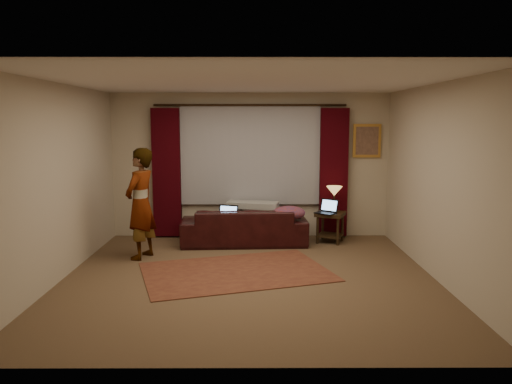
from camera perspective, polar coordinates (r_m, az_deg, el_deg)
floor at (r=6.86m, az=-0.81°, el=-9.78°), size 5.00×5.00×0.01m
ceiling at (r=6.54m, az=-0.86°, el=12.48°), size 5.00×5.00×0.02m
wall_back at (r=9.06m, az=-0.67°, el=3.04°), size 5.00×0.02×2.60m
wall_front at (r=4.10m, az=-1.20°, el=-3.16°), size 5.00×0.02×2.60m
wall_left at (r=7.06m, az=-21.58°, el=1.02°), size 0.02×5.00×2.60m
wall_right at (r=7.01m, az=20.07°, el=1.05°), size 0.02×5.00×2.60m
sheer_curtain at (r=8.98m, az=-0.67°, el=4.28°), size 2.50×0.05×1.80m
drape_left at (r=9.10m, az=-10.17°, el=2.18°), size 0.50×0.14×2.30m
drape_right at (r=9.07m, az=8.85°, el=2.19°), size 0.50×0.14×2.30m
curtain_rod at (r=8.92m, az=-0.68°, el=9.91°), size 0.04×0.04×3.40m
picture_frame at (r=9.23m, az=12.55°, el=5.74°), size 0.50×0.04×0.60m
sofa at (r=8.56m, az=-1.37°, el=-3.14°), size 2.18×1.02×0.86m
throw_blanket at (r=8.75m, az=-0.39°, el=0.05°), size 0.95×0.53×0.11m
clothing_pile at (r=8.47m, az=3.77°, el=-2.46°), size 0.66×0.57×0.24m
laptop_sofa at (r=8.44m, az=-3.45°, el=-2.48°), size 0.42×0.44×0.24m
area_rug at (r=7.09m, az=-2.29°, el=-9.09°), size 2.92×2.37×0.01m
end_table at (r=8.81m, az=8.46°, el=-4.00°), size 0.60×0.60×0.53m
tiffany_lamp at (r=8.81m, az=8.92°, el=-0.78°), size 0.36×0.36×0.44m
laptop_table at (r=8.60m, az=7.96°, el=-1.67°), size 0.48×0.48×0.24m
person at (r=7.81m, az=-13.05°, el=-1.31°), size 0.63×0.63×1.70m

